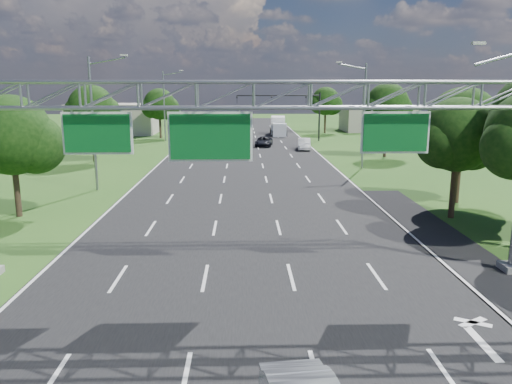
{
  "coord_description": "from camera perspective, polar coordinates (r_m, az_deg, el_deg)",
  "views": [
    {
      "loc": [
        -0.19,
        -8.15,
        7.82
      ],
      "look_at": [
        0.39,
        13.77,
        3.18
      ],
      "focal_mm": 35.0,
      "sensor_mm": 36.0,
      "label": 1
    }
  ],
  "objects": [
    {
      "name": "ground",
      "position": [
        38.95,
        -1.21,
        0.35
      ],
      "size": [
        220.0,
        220.0,
        0.0
      ],
      "primitive_type": "plane",
      "color": "#244E17",
      "rests_on": "ground"
    },
    {
      "name": "road",
      "position": [
        38.95,
        -1.21,
        0.35
      ],
      "size": [
        18.0,
        180.0,
        0.02
      ],
      "primitive_type": "cube",
      "color": "black",
      "rests_on": "ground"
    },
    {
      "name": "road_flare",
      "position": [
        25.69,
        22.59,
        -6.74
      ],
      "size": [
        3.0,
        30.0,
        0.02
      ],
      "primitive_type": "cube",
      "color": "black",
      "rests_on": "ground"
    },
    {
      "name": "sign_gantry",
      "position": [
        20.18,
        -0.04,
        9.3
      ],
      "size": [
        23.5,
        1.0,
        9.56
      ],
      "color": "gray",
      "rests_on": "ground"
    },
    {
      "name": "traffic_signal",
      "position": [
        73.6,
        4.53,
        9.83
      ],
      "size": [
        12.21,
        0.24,
        7.0
      ],
      "color": "black",
      "rests_on": "ground"
    },
    {
      "name": "streetlight_l_near",
      "position": [
        39.8,
        -17.91,
        8.14
      ],
      "size": [
        2.97,
        0.22,
        10.16
      ],
      "color": "gray",
      "rests_on": "ground"
    },
    {
      "name": "streetlight_l_far",
      "position": [
        74.03,
        -10.31,
        10.01
      ],
      "size": [
        2.97,
        0.22,
        10.16
      ],
      "color": "gray",
      "rests_on": "ground"
    },
    {
      "name": "streetlight_r_mid",
      "position": [
        49.56,
        12.05,
        9.08
      ],
      "size": [
        2.97,
        0.22,
        10.16
      ],
      "color": "gray",
      "rests_on": "ground"
    },
    {
      "name": "tree_verge_la",
      "position": [
        33.31,
        -25.98,
        5.46
      ],
      "size": [
        5.76,
        4.8,
        7.4
      ],
      "color": "#2D2116",
      "rests_on": "ground"
    },
    {
      "name": "tree_verge_lb",
      "position": [
        55.52,
        -18.2,
        8.86
      ],
      "size": [
        5.76,
        4.8,
        8.06
      ],
      "color": "#2D2116",
      "rests_on": "ground"
    },
    {
      "name": "tree_verge_lc",
      "position": [
        79.27,
        -10.92,
        9.66
      ],
      "size": [
        5.76,
        4.8,
        7.62
      ],
      "color": "#2D2116",
      "rests_on": "ground"
    },
    {
      "name": "tree_verge_rd",
      "position": [
        58.54,
        14.82,
        9.4
      ],
      "size": [
        5.76,
        4.8,
        8.28
      ],
      "color": "#2D2116",
      "rests_on": "ground"
    },
    {
      "name": "tree_verge_re",
      "position": [
        87.4,
        8.0,
        10.1
      ],
      "size": [
        5.76,
        4.8,
        7.84
      ],
      "color": "#2D2116",
      "rests_on": "ground"
    },
    {
      "name": "building_left",
      "position": [
        89.03,
        -15.85,
        8.06
      ],
      "size": [
        14.0,
        10.0,
        5.0
      ],
      "primitive_type": "cube",
      "color": "#A79C8C",
      "rests_on": "ground"
    },
    {
      "name": "building_right",
      "position": [
        93.52,
        13.61,
        8.03
      ],
      "size": [
        12.0,
        9.0,
        4.0
      ],
      "primitive_type": "cube",
      "color": "#A79C8C",
      "rests_on": "ground"
    },
    {
      "name": "car_queue_a",
      "position": [
        70.74,
        -5.01,
        6.14
      ],
      "size": [
        2.19,
        5.12,
        1.47
      ],
      "primitive_type": "imported",
      "rotation": [
        0.0,
        0.0,
        -0.03
      ],
      "color": "silver",
      "rests_on": "ground"
    },
    {
      "name": "car_queue_b",
      "position": [
        67.21,
        0.9,
        5.79
      ],
      "size": [
        2.71,
        4.8,
        1.27
      ],
      "primitive_type": "imported",
      "rotation": [
        0.0,
        0.0,
        -0.14
      ],
      "color": "black",
      "rests_on": "ground"
    },
    {
      "name": "car_queue_d",
      "position": [
        63.67,
        5.52,
        5.48
      ],
      "size": [
        1.91,
        4.51,
        1.45
      ],
      "primitive_type": "imported",
      "rotation": [
        0.0,
        0.0,
        -0.09
      ],
      "color": "silver",
      "rests_on": "ground"
    },
    {
      "name": "box_truck",
      "position": [
        83.59,
        2.56,
        7.53
      ],
      "size": [
        2.63,
        7.96,
        2.97
      ],
      "rotation": [
        0.0,
        0.0,
        -0.07
      ],
      "color": "white",
      "rests_on": "ground"
    }
  ]
}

